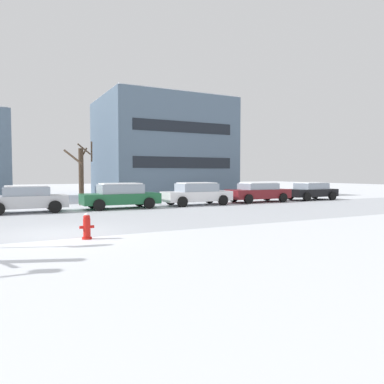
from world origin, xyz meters
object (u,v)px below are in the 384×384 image
object	(u,v)px
fire_hydrant	(87,226)
parked_car_silver	(26,199)
parked_car_white	(197,194)
parked_car_black	(311,191)
parked_car_maroon	(258,192)
parked_car_green	(120,196)

from	to	relation	value
fire_hydrant	parked_car_silver	distance (m)	9.32
fire_hydrant	parked_car_white	size ratio (longest dim) A/B	0.18
parked_car_silver	parked_car_white	xyz separation A→B (m)	(9.93, -0.03, 0.02)
parked_car_black	parked_car_white	bearing A→B (deg)	-179.55
parked_car_maroon	parked_car_black	distance (m)	4.96
parked_car_silver	parked_car_maroon	world-z (taller)	parked_car_silver
parked_car_green	parked_car_black	size ratio (longest dim) A/B	1.12
parked_car_green	parked_car_white	size ratio (longest dim) A/B	1.00
parked_car_silver	parked_car_maroon	size ratio (longest dim) A/B	0.88
parked_car_green	parked_car_maroon	xyz separation A→B (m)	(9.93, 0.11, -0.03)
parked_car_white	parked_car_black	bearing A→B (deg)	0.45
parked_car_silver	parked_car_black	bearing A→B (deg)	0.14
parked_car_white	parked_car_black	xyz separation A→B (m)	(9.93, 0.08, -0.05)
parked_car_green	parked_car_black	world-z (taller)	parked_car_green
parked_car_white	fire_hydrant	bearing A→B (deg)	-133.62
parked_car_maroon	parked_car_green	bearing A→B (deg)	-179.37
fire_hydrant	parked_car_black	world-z (taller)	parked_car_black
parked_car_white	parked_car_maroon	bearing A→B (deg)	1.55
fire_hydrant	parked_car_silver	world-z (taller)	parked_car_silver
parked_car_silver	parked_car_white	size ratio (longest dim) A/B	0.91
parked_car_white	parked_car_maroon	xyz separation A→B (m)	(4.96, 0.13, -0.02)
parked_car_silver	parked_car_black	distance (m)	19.85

